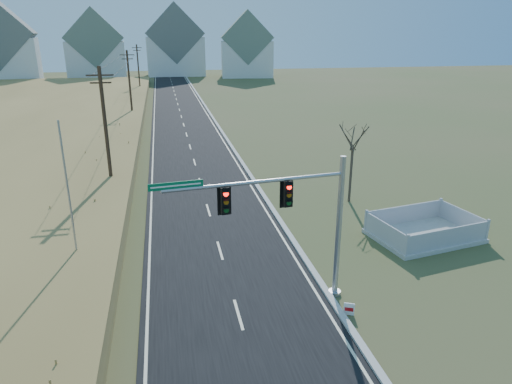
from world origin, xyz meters
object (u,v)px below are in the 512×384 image
Objects in this scene: fence_enclosure at (424,233)px; open_sign at (349,309)px; flagpole at (72,217)px; bare_tree at (354,136)px; traffic_signal_mast at (300,216)px.

fence_enclosure is 9.56m from open_sign.
flagpole is 1.31× the size of bare_tree.
bare_tree is (5.30, 12.76, 4.35)m from open_sign.
bare_tree is at bearing 96.40° from fence_enclosure.
open_sign is 0.07× the size of flagpole.
fence_enclosure is at bearing 1.30° from flagpole.
traffic_signal_mast is at bearing 166.31° from open_sign.
open_sign is at bearing -44.75° from traffic_signal_mast.
traffic_signal_mast is 13.39m from bare_tree.
fence_enclosure is (8.99, 4.88, -3.74)m from traffic_signal_mast.
fence_enclosure is at bearing -73.75° from bare_tree.
flagpole is at bearing 177.60° from open_sign.
open_sign is (1.82, -1.44, -3.72)m from traffic_signal_mast.
flagpole is (-9.68, 4.45, -1.01)m from traffic_signal_mast.
open_sign is at bearing -148.50° from fence_enclosure.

